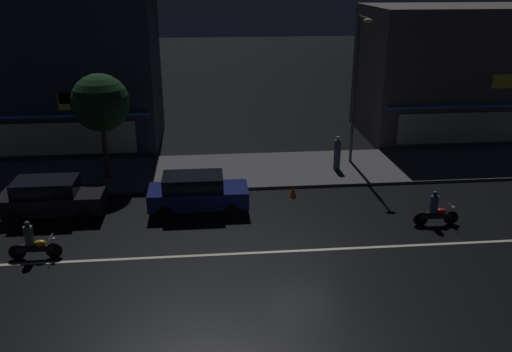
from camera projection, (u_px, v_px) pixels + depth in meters
The scene contains 13 objects.
ground_plane at pixel (304, 251), 20.13m from camera, with size 140.00×140.00×0.00m, color black.
lane_divider_stripe at pixel (304, 251), 20.12m from camera, with size 37.04×0.16×0.01m, color beige.
sidewalk_far at pixel (274, 169), 28.19m from camera, with size 38.99×5.14×0.14m, color #4C4C4F.
storefront_left_block at pixel (449, 72), 33.31m from camera, with size 10.48×6.79×7.93m.
storefront_center_block at pixel (63, 73), 31.17m from camera, with size 10.77×6.92×8.53m.
streetlamp_west at pixel (357, 80), 27.40m from camera, with size 0.44×1.64×7.70m.
pedestrian_on_sidewalk at pixel (337, 154), 27.74m from camera, with size 0.35×0.35×1.80m.
street_tree at pixel (100, 103), 25.49m from camera, with size 2.77×2.77×5.23m.
parked_car_near_kerb at pixel (51, 197), 22.70m from camera, with size 4.30×1.98×1.67m.
parked_car_trailing at pixel (197, 192), 23.20m from camera, with size 4.30×1.98×1.67m.
motorcycle_opposite_lane at pixel (33, 243), 19.36m from camera, with size 1.90×0.60×1.52m.
motorcycle_trailing_far at pixel (436, 211), 21.95m from camera, with size 1.90×0.60×1.52m.
traffic_cone at pixel (293, 191), 24.85m from camera, with size 0.36×0.36×0.55m, color orange.
Camera 1 is at (-3.49, -17.52, 9.85)m, focal length 37.51 mm.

